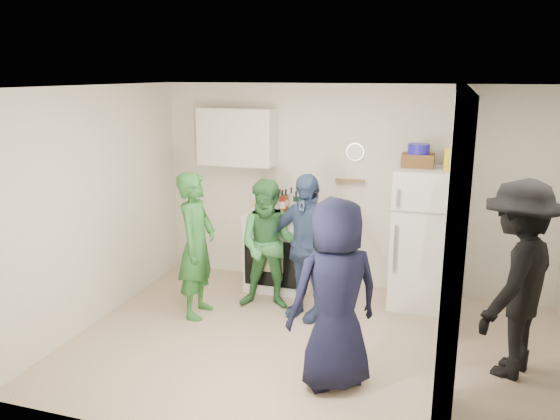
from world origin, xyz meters
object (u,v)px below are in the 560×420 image
object	(u,v)px
wicker_basket	(418,160)
person_green_left	(197,245)
person_denim	(306,247)
person_nook	(516,279)
person_navy	(335,295)
blue_bowl	(419,149)
fridge	(422,238)
person_green_center	(270,245)
stove	(281,250)
yellow_cup_stack_top	(448,159)

from	to	relation	value
wicker_basket	person_green_left	distance (m)	2.61
person_denim	person_nook	world-z (taller)	person_nook
person_denim	wicker_basket	bearing A→B (deg)	53.95
person_navy	blue_bowl	bearing A→B (deg)	-140.23
blue_bowl	person_denim	world-z (taller)	blue_bowl
fridge	wicker_basket	world-z (taller)	wicker_basket
person_nook	person_navy	bearing A→B (deg)	-40.02
fridge	person_green_center	distance (m)	1.73
fridge	person_green_left	bearing A→B (deg)	-156.40
blue_bowl	person_denim	distance (m)	1.65
person_green_center	stove	bearing A→B (deg)	87.05
yellow_cup_stack_top	person_navy	world-z (taller)	yellow_cup_stack_top
wicker_basket	yellow_cup_stack_top	bearing A→B (deg)	-25.11
yellow_cup_stack_top	person_nook	xyz separation A→B (m)	(0.64, -1.18, -0.85)
stove	person_nook	distance (m)	2.89
person_green_left	person_nook	bearing A→B (deg)	-98.62
fridge	person_nook	bearing A→B (deg)	-56.02
yellow_cup_stack_top	person_green_center	bearing A→B (deg)	-164.86
fridge	person_green_left	size ratio (longest dim) A/B	1.00
fridge	blue_bowl	size ratio (longest dim) A/B	6.67
fridge	person_green_left	distance (m)	2.53
person_green_center	person_navy	size ratio (longest dim) A/B	0.90
wicker_basket	person_nook	world-z (taller)	person_nook
yellow_cup_stack_top	person_green_left	distance (m)	2.85
wicker_basket	person_green_center	world-z (taller)	wicker_basket
stove	person_navy	world-z (taller)	person_navy
wicker_basket	person_denim	size ratio (longest dim) A/B	0.22
person_nook	blue_bowl	bearing A→B (deg)	-118.79
person_green_left	person_denim	xyz separation A→B (m)	(1.14, 0.31, -0.00)
stove	person_nook	xyz separation A→B (m)	(2.55, -1.31, 0.40)
wicker_basket	blue_bowl	xyz separation A→B (m)	(0.00, 0.00, 0.13)
wicker_basket	person_nook	size ratio (longest dim) A/B	0.20
stove	person_green_left	bearing A→B (deg)	-121.27
person_navy	person_nook	size ratio (longest dim) A/B	0.94
blue_bowl	person_nook	world-z (taller)	blue_bowl
person_navy	person_nook	world-z (taller)	person_nook
person_navy	person_nook	bearing A→B (deg)	168.26
person_green_left	person_nook	distance (m)	3.19
fridge	person_denim	distance (m)	1.37
yellow_cup_stack_top	blue_bowl	bearing A→B (deg)	154.89
yellow_cup_stack_top	person_green_center	distance (m)	2.15
fridge	person_navy	world-z (taller)	person_navy
person_green_center	person_nook	xyz separation A→B (m)	(2.48, -0.68, 0.14)
person_navy	person_green_center	bearing A→B (deg)	-89.12
yellow_cup_stack_top	person_denim	world-z (taller)	yellow_cup_stack_top
person_denim	person_nook	xyz separation A→B (m)	(2.04, -0.58, 0.08)
person_green_left	blue_bowl	bearing A→B (deg)	-68.21
stove	person_green_center	world-z (taller)	person_green_center
blue_bowl	yellow_cup_stack_top	world-z (taller)	blue_bowl
wicker_basket	person_navy	world-z (taller)	wicker_basket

